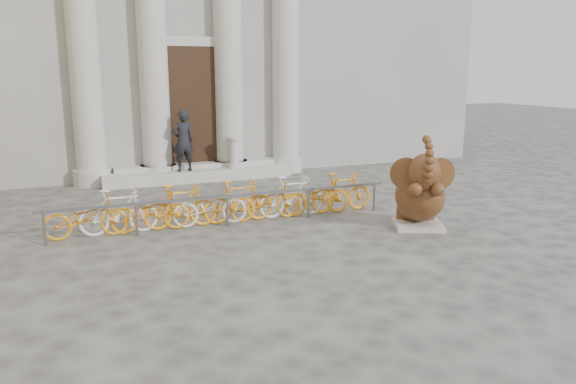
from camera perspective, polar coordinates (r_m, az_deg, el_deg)
name	(u,v)px	position (r m, az deg, el deg)	size (l,w,h in m)	color
ground	(324,277)	(9.74, 3.69, -8.57)	(80.00, 80.00, 0.00)	#474442
classical_building	(161,4)	(23.60, -12.82, 18.13)	(22.00, 10.70, 12.00)	gray
entrance_steps	(198,174)	(18.33, -9.11, 1.81)	(6.00, 1.20, 0.36)	#A8A59E
elephant_statue	(420,194)	(12.77, 13.28, -0.24)	(1.44, 1.67, 2.11)	#A8A59E
bike_rack	(224,202)	(12.91, -6.55, -1.06)	(8.00, 0.53, 1.00)	slate
pedestrian	(183,141)	(17.78, -10.62, 5.14)	(0.70, 0.46, 1.91)	black
balustrade_post	(234,153)	(18.22, -5.52, 3.93)	(0.42, 0.42, 1.03)	#A8A59E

